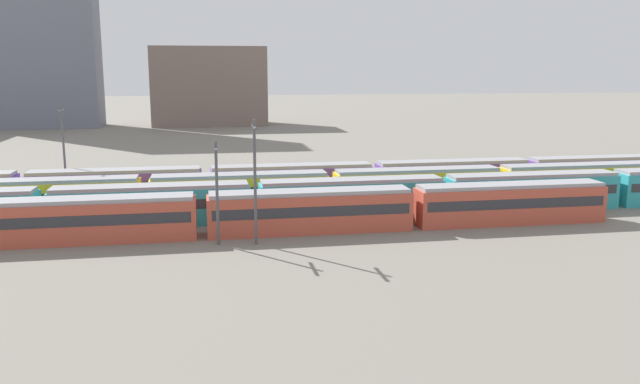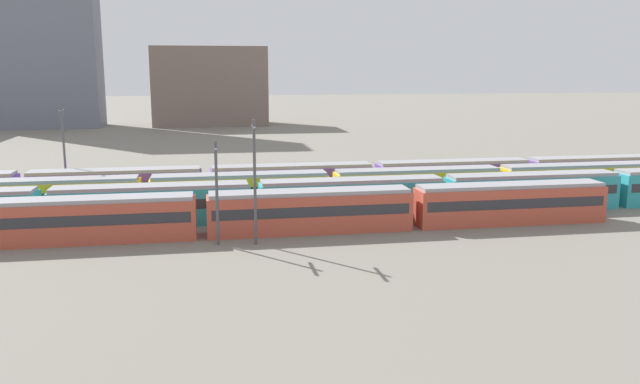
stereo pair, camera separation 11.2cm
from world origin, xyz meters
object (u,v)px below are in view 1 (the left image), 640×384
object	(u,v)px
train_track_0	(202,215)
train_track_3	(292,181)
catenary_pole_0	(255,176)
catenary_pole_2	(217,187)
train_track_1	(352,197)
train_track_2	(499,183)
catenary_pole_1	(64,148)

from	to	relation	value
train_track_0	train_track_3	world-z (taller)	same
catenary_pole_0	catenary_pole_2	distance (m)	3.21
train_track_3	catenary_pole_2	bearing A→B (deg)	-115.11
catenary_pole_0	catenary_pole_2	size ratio (longest dim) A/B	1.20
train_track_0	catenary_pole_0	size ratio (longest dim) A/B	7.30
train_track_1	train_track_3	size ratio (longest dim) A/B	1.00
train_track_0	train_track_2	bearing A→B (deg)	17.85
train_track_0	catenary_pole_0	xyz separation A→B (m)	(4.37, -3.30, 3.77)
train_track_1	catenary_pole_0	world-z (taller)	catenary_pole_0
train_track_3	catenary_pole_0	xyz separation A→B (m)	(-5.60, -18.90, 3.77)
train_track_2	train_track_3	distance (m)	22.91
train_track_0	catenary_pole_2	xyz separation A→B (m)	(1.31, -2.87, 2.89)
catenary_pole_0	catenary_pole_2	world-z (taller)	catenary_pole_0
catenary_pole_0	train_track_1	bearing A→B (deg)	40.24
catenary_pole_2	train_track_2	bearing A→B (deg)	23.19
train_track_1	catenary_pole_2	world-z (taller)	catenary_pole_2
train_track_2	train_track_0	bearing A→B (deg)	-162.15
catenary_pole_2	train_track_3	bearing A→B (deg)	64.89
train_track_1	catenary_pole_2	distance (m)	15.65
train_track_3	train_track_1	bearing A→B (deg)	-66.86
catenary_pole_1	catenary_pole_2	world-z (taller)	catenary_pole_1
train_track_0	catenary_pole_0	distance (m)	6.65
catenary_pole_2	catenary_pole_1	bearing A→B (deg)	126.68
train_track_3	train_track_0	bearing A→B (deg)	-122.59
train_track_0	catenary_pole_0	world-z (taller)	catenary_pole_0
catenary_pole_1	catenary_pole_2	size ratio (longest dim) A/B	1.22
catenary_pole_0	train_track_0	bearing A→B (deg)	143.00
train_track_1	train_track_2	world-z (taller)	same
train_track_3	catenary_pole_2	size ratio (longest dim) A/B	10.96
train_track_0	train_track_2	world-z (taller)	same
train_track_3	catenary_pole_1	size ratio (longest dim) A/B	9.01
train_track_0	catenary_pole_1	distance (m)	23.73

